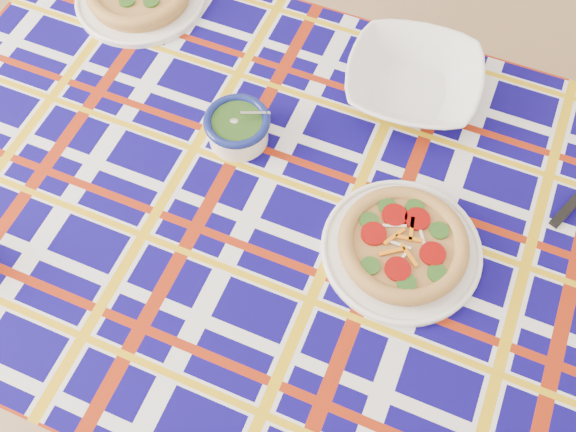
# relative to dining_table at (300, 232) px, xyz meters

# --- Properties ---
(floor) EXTENTS (4.00, 4.00, 0.00)m
(floor) POSITION_rel_dining_table_xyz_m (-0.48, 0.22, -0.67)
(floor) COLOR #94704C
(floor) RESTS_ON ground
(dining_table) EXTENTS (1.81, 1.43, 0.74)m
(dining_table) POSITION_rel_dining_table_xyz_m (0.00, 0.00, 0.00)
(dining_table) COLOR brown
(dining_table) RESTS_ON floor
(tablecloth) EXTENTS (1.85, 1.47, 0.10)m
(tablecloth) POSITION_rel_dining_table_xyz_m (-0.00, 0.00, 0.02)
(tablecloth) COLOR #0C055A
(tablecloth) RESTS_ON dining_table
(main_focaccia_plate) EXTENTS (0.39, 0.39, 0.06)m
(main_focaccia_plate) POSITION_rel_dining_table_xyz_m (0.18, -0.07, 0.10)
(main_focaccia_plate) COLOR #AC773D
(main_focaccia_plate) RESTS_ON tablecloth
(pesto_bowl) EXTENTS (0.16, 0.16, 0.08)m
(pesto_bowl) POSITION_rel_dining_table_xyz_m (-0.13, 0.16, 0.11)
(pesto_bowl) COLOR #19380F
(pesto_bowl) RESTS_ON tablecloth
(serving_bowl) EXTENTS (0.31, 0.31, 0.07)m
(serving_bowl) POSITION_rel_dining_table_xyz_m (0.20, 0.30, 0.11)
(serving_bowl) COLOR white
(serving_bowl) RESTS_ON tablecloth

